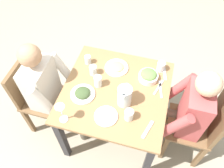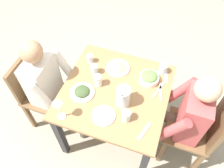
# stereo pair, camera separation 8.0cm
# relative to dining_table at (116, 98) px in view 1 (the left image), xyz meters

# --- Properties ---
(ground_plane) EXTENTS (8.00, 8.00, 0.00)m
(ground_plane) POSITION_rel_dining_table_xyz_m (0.00, 0.00, -0.63)
(ground_plane) COLOR #9E937F
(dining_table) EXTENTS (0.92, 0.92, 0.76)m
(dining_table) POSITION_rel_dining_table_xyz_m (0.00, 0.00, 0.00)
(dining_table) COLOR #997047
(dining_table) RESTS_ON ground_plane
(chair_near) EXTENTS (0.40, 0.40, 0.90)m
(chair_near) POSITION_rel_dining_table_xyz_m (-0.00, -0.79, -0.12)
(chair_near) COLOR brown
(chair_near) RESTS_ON ground_plane
(chair_far) EXTENTS (0.40, 0.40, 0.90)m
(chair_far) POSITION_rel_dining_table_xyz_m (-0.09, 0.79, -0.12)
(chair_far) COLOR brown
(chair_far) RESTS_ON ground_plane
(diner_near) EXTENTS (0.48, 0.53, 1.19)m
(diner_near) POSITION_rel_dining_table_xyz_m (-0.00, -0.59, 0.03)
(diner_near) COLOR #B24C4C
(diner_near) RESTS_ON ground_plane
(diner_far) EXTENTS (0.48, 0.53, 1.19)m
(diner_far) POSITION_rel_dining_table_xyz_m (-0.09, 0.59, 0.03)
(diner_far) COLOR silver
(diner_far) RESTS_ON ground_plane
(water_pitcher) EXTENTS (0.16, 0.12, 0.19)m
(water_pitcher) POSITION_rel_dining_table_xyz_m (-0.10, -0.10, 0.22)
(water_pitcher) COLOR silver
(water_pitcher) RESTS_ON dining_table
(salad_bowl) EXTENTS (0.18, 0.18, 0.09)m
(salad_bowl) POSITION_rel_dining_table_xyz_m (0.21, -0.25, 0.17)
(salad_bowl) COLOR white
(salad_bowl) RESTS_ON dining_table
(plate_dolmas) EXTENTS (0.22, 0.22, 0.06)m
(plate_dolmas) POSITION_rel_dining_table_xyz_m (-0.12, 0.26, 0.15)
(plate_dolmas) COLOR white
(plate_dolmas) RESTS_ON dining_table
(plate_fries) EXTENTS (0.22, 0.22, 0.04)m
(plate_fries) POSITION_rel_dining_table_xyz_m (0.25, 0.06, 0.14)
(plate_fries) COLOR white
(plate_fries) RESTS_ON dining_table
(plate_yoghurt) EXTENTS (0.19, 0.19, 0.04)m
(plate_yoghurt) POSITION_rel_dining_table_xyz_m (-0.27, 0.01, 0.14)
(plate_yoghurt) COLOR white
(plate_yoghurt) RESTS_ON dining_table
(water_glass_near_right) EXTENTS (0.07, 0.07, 0.11)m
(water_glass_near_right) POSITION_rel_dining_table_xyz_m (0.02, 0.17, 0.18)
(water_glass_near_right) COLOR silver
(water_glass_near_right) RESTS_ON dining_table
(water_glass_near_left) EXTENTS (0.07, 0.07, 0.09)m
(water_glass_near_left) POSITION_rel_dining_table_xyz_m (0.35, -0.34, 0.17)
(water_glass_near_left) COLOR silver
(water_glass_near_left) RESTS_ON dining_table
(water_glass_by_pitcher) EXTENTS (0.07, 0.07, 0.10)m
(water_glass_by_pitcher) POSITION_rel_dining_table_xyz_m (0.13, 0.25, 0.17)
(water_glass_by_pitcher) COLOR silver
(water_glass_by_pitcher) RESTS_ON dining_table
(water_glass_far_left) EXTENTS (0.07, 0.07, 0.10)m
(water_glass_far_left) POSITION_rel_dining_table_xyz_m (-0.23, -0.17, 0.18)
(water_glass_far_left) COLOR silver
(water_glass_far_left) RESTS_ON dining_table
(water_glass_center) EXTENTS (0.06, 0.06, 0.09)m
(water_glass_center) POSITION_rel_dining_table_xyz_m (0.25, 0.34, 0.17)
(water_glass_center) COLOR silver
(water_glass_center) RESTS_ON dining_table
(wine_glass) EXTENTS (0.08, 0.08, 0.20)m
(wine_glass) POSITION_rel_dining_table_xyz_m (-0.39, 0.33, 0.27)
(wine_glass) COLOR silver
(wine_glass) RESTS_ON dining_table
(fork_near) EXTENTS (0.17, 0.08, 0.01)m
(fork_near) POSITION_rel_dining_table_xyz_m (-0.29, -0.34, 0.13)
(fork_near) COLOR silver
(fork_near) RESTS_ON dining_table
(knife_near) EXTENTS (0.18, 0.07, 0.01)m
(knife_near) POSITION_rel_dining_table_xyz_m (0.13, -0.36, 0.13)
(knife_near) COLOR silver
(knife_near) RESTS_ON dining_table
(fork_far) EXTENTS (0.17, 0.06, 0.01)m
(fork_far) POSITION_rel_dining_table_xyz_m (0.31, -0.39, 0.13)
(fork_far) COLOR silver
(fork_far) RESTS_ON dining_table
(knife_far) EXTENTS (0.18, 0.06, 0.01)m
(knife_far) POSITION_rel_dining_table_xyz_m (0.12, -0.38, 0.13)
(knife_far) COLOR silver
(knife_far) RESTS_ON dining_table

